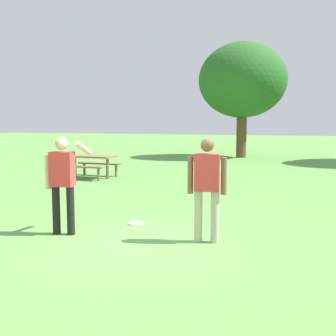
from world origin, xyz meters
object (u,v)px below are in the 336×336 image
at_px(person_thrower, 63,178).
at_px(tree_tall_left, 243,81).
at_px(frisbee, 136,223).
at_px(picnic_table_near, 91,161).
at_px(person_catcher, 207,183).

height_order(person_thrower, tree_tall_left, tree_tall_left).
relative_size(person_thrower, tree_tall_left, 0.26).
xyz_separation_m(person_thrower, tree_tall_left, (-0.62, 16.57, 3.23)).
height_order(person_thrower, frisbee, person_thrower).
distance_m(person_thrower, tree_tall_left, 16.89).
relative_size(frisbee, picnic_table_near, 0.17).
bearing_deg(tree_tall_left, person_catcher, -79.47).
relative_size(frisbee, tree_tall_left, 0.05).
distance_m(person_catcher, tree_tall_left, 16.68).
bearing_deg(picnic_table_near, frisbee, -49.50).
distance_m(person_thrower, picnic_table_near, 7.20).
bearing_deg(picnic_table_near, person_catcher, -43.97).
bearing_deg(person_thrower, frisbee, 52.49).
bearing_deg(person_catcher, person_thrower, -168.46).
relative_size(person_thrower, frisbee, 5.74).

